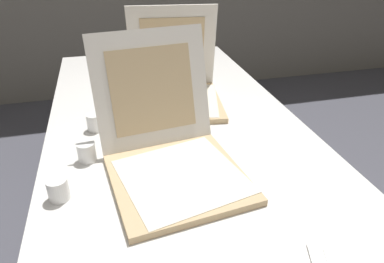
# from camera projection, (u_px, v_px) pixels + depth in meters

# --- Properties ---
(table) EXTENTS (0.99, 2.06, 0.74)m
(table) POSITION_uv_depth(u_px,v_px,m) (178.00, 136.00, 1.39)
(table) COLOR silver
(table) RESTS_ON ground
(pizza_box_front) EXTENTS (0.45, 0.54, 0.40)m
(pizza_box_front) POSITION_uv_depth(u_px,v_px,m) (172.00, 156.00, 1.08)
(pizza_box_front) COLOR tan
(pizza_box_front) RESTS_ON table
(pizza_box_middle) EXTENTS (0.44, 0.44, 0.40)m
(pizza_box_middle) POSITION_uv_depth(u_px,v_px,m) (176.00, 90.00, 1.54)
(pizza_box_middle) COLOR tan
(pizza_box_middle) RESTS_ON table
(cup_white_near_left) EXTENTS (0.06, 0.06, 0.07)m
(cup_white_near_left) POSITION_uv_depth(u_px,v_px,m) (58.00, 189.00, 0.98)
(cup_white_near_left) COLOR white
(cup_white_near_left) RESTS_ON table
(cup_white_near_center) EXTENTS (0.06, 0.06, 0.07)m
(cup_white_near_center) POSITION_uv_depth(u_px,v_px,m) (87.00, 152.00, 1.15)
(cup_white_near_center) COLOR white
(cup_white_near_center) RESTS_ON table
(cup_white_mid) EXTENTS (0.06, 0.06, 0.07)m
(cup_white_mid) POSITION_uv_depth(u_px,v_px,m) (95.00, 122.00, 1.33)
(cup_white_mid) COLOR white
(cup_white_mid) RESTS_ON table
(cup_white_far) EXTENTS (0.06, 0.06, 0.07)m
(cup_white_far) POSITION_uv_depth(u_px,v_px,m) (106.00, 91.00, 1.59)
(cup_white_far) COLOR white
(cup_white_far) RESTS_ON table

